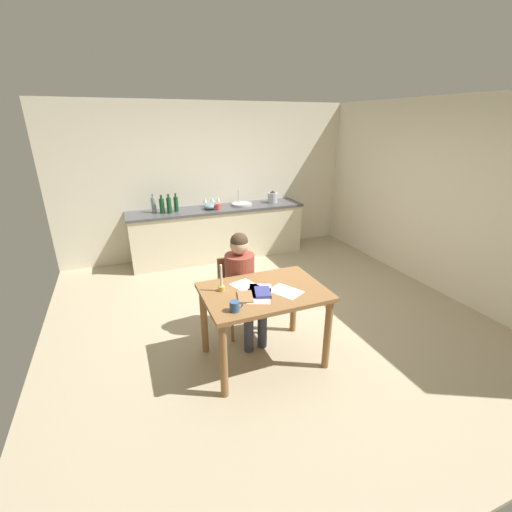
% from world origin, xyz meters
% --- Properties ---
extents(ground_plane, '(5.20, 5.20, 0.04)m').
position_xyz_m(ground_plane, '(0.00, 0.00, -0.02)').
color(ground_plane, tan).
extents(wall_back, '(5.20, 0.12, 2.60)m').
position_xyz_m(wall_back, '(0.00, 2.60, 1.30)').
color(wall_back, silver).
rests_on(wall_back, ground).
extents(wall_right, '(0.12, 5.20, 2.60)m').
position_xyz_m(wall_right, '(2.60, 0.00, 1.30)').
color(wall_right, silver).
rests_on(wall_right, ground).
extents(kitchen_counter, '(3.01, 0.64, 0.90)m').
position_xyz_m(kitchen_counter, '(0.00, 2.24, 0.45)').
color(kitchen_counter, beige).
rests_on(kitchen_counter, ground).
extents(dining_table, '(1.16, 0.81, 0.79)m').
position_xyz_m(dining_table, '(-0.38, -0.69, 0.66)').
color(dining_table, olive).
rests_on(dining_table, ground).
extents(chair_at_table, '(0.44, 0.44, 0.86)m').
position_xyz_m(chair_at_table, '(-0.43, -0.04, 0.48)').
color(chair_at_table, olive).
rests_on(chair_at_table, ground).
extents(person_seated, '(0.35, 0.61, 1.19)m').
position_xyz_m(person_seated, '(-0.42, -0.19, 0.68)').
color(person_seated, brown).
rests_on(person_seated, ground).
extents(coffee_mug, '(0.12, 0.08, 0.09)m').
position_xyz_m(coffee_mug, '(-0.76, -0.95, 0.83)').
color(coffee_mug, '#33598C').
rests_on(coffee_mug, dining_table).
extents(candlestick, '(0.06, 0.06, 0.27)m').
position_xyz_m(candlestick, '(-0.76, -0.55, 0.86)').
color(candlestick, gold).
rests_on(candlestick, dining_table).
extents(book_magazine, '(0.19, 0.25, 0.02)m').
position_xyz_m(book_magazine, '(-0.60, -0.76, 0.80)').
color(book_magazine, '#976B44').
rests_on(book_magazine, dining_table).
extents(book_cookery, '(0.19, 0.24, 0.03)m').
position_xyz_m(book_cookery, '(-0.42, -0.76, 0.80)').
color(book_cookery, '#3B3F84').
rests_on(book_cookery, dining_table).
extents(paper_letter, '(0.33, 0.36, 0.00)m').
position_xyz_m(paper_letter, '(-0.20, -0.79, 0.79)').
color(paper_letter, white).
rests_on(paper_letter, dining_table).
extents(paper_bill, '(0.29, 0.35, 0.00)m').
position_xyz_m(paper_bill, '(-0.51, -0.55, 0.79)').
color(paper_bill, white).
rests_on(paper_bill, dining_table).
extents(paper_envelope, '(0.31, 0.36, 0.00)m').
position_xyz_m(paper_envelope, '(-0.42, -0.69, 0.79)').
color(paper_envelope, white).
rests_on(paper_envelope, dining_table).
extents(paper_receipt, '(0.31, 0.35, 0.00)m').
position_xyz_m(paper_receipt, '(-0.48, -0.78, 0.79)').
color(paper_receipt, white).
rests_on(paper_receipt, dining_table).
extents(sink_unit, '(0.36, 0.36, 0.24)m').
position_xyz_m(sink_unit, '(0.45, 2.24, 0.92)').
color(sink_unit, '#B2B7BC').
rests_on(sink_unit, kitchen_counter).
extents(bottle_oil, '(0.08, 0.08, 0.31)m').
position_xyz_m(bottle_oil, '(-1.04, 2.30, 1.03)').
color(bottle_oil, '#8C999E').
rests_on(bottle_oil, kitchen_counter).
extents(bottle_vinegar, '(0.08, 0.08, 0.29)m').
position_xyz_m(bottle_vinegar, '(-0.92, 2.20, 1.02)').
color(bottle_vinegar, '#194C23').
rests_on(bottle_vinegar, kitchen_counter).
extents(bottle_wine_red, '(0.08, 0.08, 0.31)m').
position_xyz_m(bottle_wine_red, '(-0.81, 2.17, 1.03)').
color(bottle_wine_red, '#194C23').
rests_on(bottle_wine_red, kitchen_counter).
extents(bottle_sauce, '(0.07, 0.07, 0.30)m').
position_xyz_m(bottle_sauce, '(-0.69, 2.24, 1.03)').
color(bottle_sauce, '#194C23').
rests_on(bottle_sauce, kitchen_counter).
extents(mixing_bowl, '(0.21, 0.21, 0.10)m').
position_xyz_m(mixing_bowl, '(-0.15, 2.18, 0.95)').
color(mixing_bowl, '#668C99').
rests_on(mixing_bowl, kitchen_counter).
extents(stovetop_kettle, '(0.18, 0.18, 0.22)m').
position_xyz_m(stovetop_kettle, '(1.04, 2.24, 1.00)').
color(stovetop_kettle, '#B7BABF').
rests_on(stovetop_kettle, kitchen_counter).
extents(wine_glass_near_sink, '(0.07, 0.07, 0.15)m').
position_xyz_m(wine_glass_near_sink, '(0.06, 2.39, 1.01)').
color(wine_glass_near_sink, silver).
rests_on(wine_glass_near_sink, kitchen_counter).
extents(wine_glass_by_kettle, '(0.07, 0.07, 0.15)m').
position_xyz_m(wine_glass_by_kettle, '(-0.04, 2.39, 1.01)').
color(wine_glass_by_kettle, silver).
rests_on(wine_glass_by_kettle, kitchen_counter).
extents(wine_glass_back_left, '(0.07, 0.07, 0.15)m').
position_xyz_m(wine_glass_back_left, '(-0.17, 2.39, 1.01)').
color(wine_glass_back_left, silver).
rests_on(wine_glass_back_left, kitchen_counter).
extents(teacup_on_counter, '(0.12, 0.09, 0.10)m').
position_xyz_m(teacup_on_counter, '(-0.03, 2.09, 0.95)').
color(teacup_on_counter, '#D84C3F').
rests_on(teacup_on_counter, kitchen_counter).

